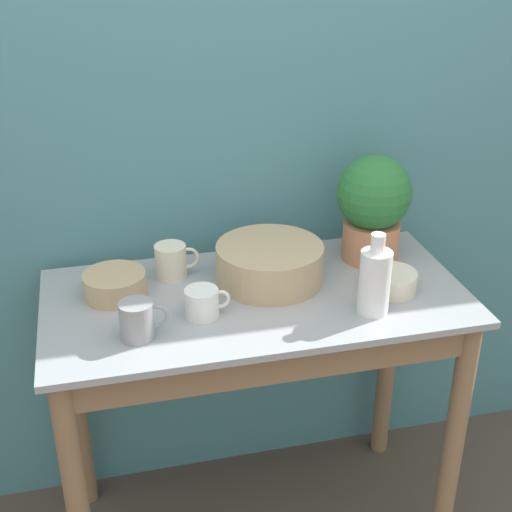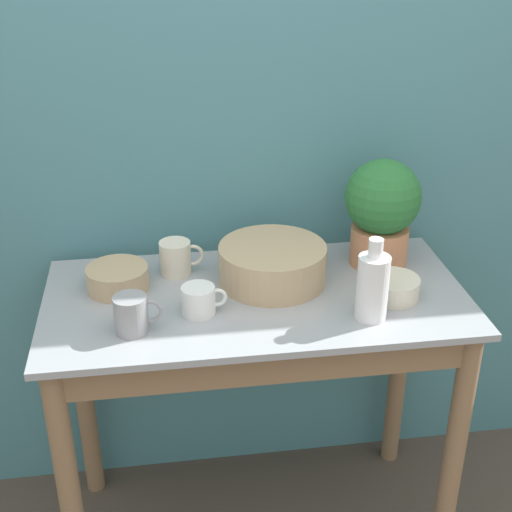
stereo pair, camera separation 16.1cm
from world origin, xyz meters
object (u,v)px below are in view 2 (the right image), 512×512
Objects in this scene: bottle_tall at (373,286)px; mug_cream at (176,258)px; bowl_small_tan at (118,278)px; bowl_small_cream at (393,288)px; bowl_wash_large at (272,264)px; mug_white at (199,300)px; potted_plant at (382,209)px; mug_grey at (132,314)px.

bottle_tall is 1.76× the size of mug_cream.
bowl_small_tan is (-0.66, 0.25, -0.06)m from bottle_tall.
bowl_wash_large is at bearing 156.03° from bowl_small_cream.
mug_white is at bearing 168.87° from bottle_tall.
bottle_tall is 0.15m from bowl_small_cream.
mug_grey is (-0.73, -0.28, -0.13)m from potted_plant.
potted_plant is at bearing 11.55° from bowl_wash_large.
bowl_wash_large is at bearing 133.64° from bottle_tall.
potted_plant reaches higher than mug_white.
mug_cream is (-0.27, 0.09, -0.00)m from bowl_wash_large.
mug_cream reaches higher than bowl_small_tan.
potted_plant reaches higher than bowl_wash_large.
bowl_small_tan is at bearing 177.81° from bowl_wash_large.
potted_plant reaches higher than mug_cream.
bowl_small_tan is at bearing -176.18° from potted_plant.
mug_cream is (-0.60, 0.02, -0.13)m from potted_plant.
bottle_tall is 1.56× the size of bowl_small_cream.
mug_grey reaches higher than mug_white.
mug_white is at bearing -146.37° from bowl_wash_large.
bowl_small_cream is (0.58, -0.23, -0.02)m from mug_cream.
potted_plant is 2.23× the size of bowl_small_cream.
bottle_tall is at bearing -33.12° from mug_cream.
bottle_tall reaches higher than bowl_wash_large.
bowl_small_tan is (-0.04, 0.23, -0.02)m from mug_grey.
potted_plant is at bearing -1.84° from mug_cream.
bowl_small_tan is (-0.17, -0.07, -0.02)m from mug_cream.
bowl_wash_large reaches higher than mug_grey.
mug_white reaches higher than bowl_small_tan.
bowl_small_cream is (-0.02, -0.21, -0.15)m from potted_plant.
bowl_wash_large is 0.45m from mug_grey.
bowl_wash_large is at bearing -18.00° from mug_cream.
mug_white is (-0.44, 0.09, -0.06)m from bottle_tall.
bowl_small_tan is 0.76m from bowl_small_cream.
bowl_wash_large reaches higher than mug_white.
mug_cream reaches higher than bowl_small_cream.
mug_white is (0.05, -0.23, -0.01)m from mug_cream.
bowl_wash_large is at bearing -168.45° from potted_plant.
bowl_small_tan is 1.19× the size of bowl_small_cream.
bottle_tall is 1.31× the size of bowl_small_tan.
bowl_wash_large reaches higher than bowl_small_tan.
bowl_small_cream is (0.53, 0.01, -0.01)m from mug_white.
bowl_wash_large is 0.34m from bowl_small_cream.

